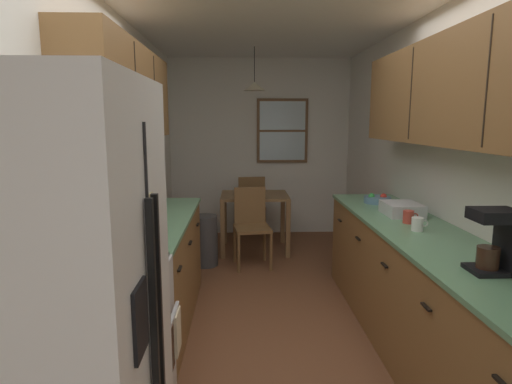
{
  "coord_description": "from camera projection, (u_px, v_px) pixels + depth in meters",
  "views": [
    {
      "loc": [
        -0.28,
        -2.65,
        1.67
      ],
      "look_at": [
        -0.14,
        1.15,
        1.03
      ],
      "focal_mm": 29.95,
      "sensor_mm": 36.0,
      "label": 1
    }
  ],
  "objects": [
    {
      "name": "ground_plane",
      "position": [
        272.0,
        306.0,
        3.88
      ],
      "size": [
        12.0,
        12.0,
        0.0
      ],
      "primitive_type": "plane",
      "color": "brown"
    },
    {
      "name": "wall_left",
      "position": [
        115.0,
        167.0,
        3.62
      ],
      "size": [
        0.1,
        9.0,
        2.55
      ],
      "primitive_type": "cube",
      "color": "white",
      "rests_on": "ground"
    },
    {
      "name": "wall_right",
      "position": [
        428.0,
        166.0,
        3.72
      ],
      "size": [
        0.1,
        9.0,
        2.55
      ],
      "primitive_type": "cube",
      "color": "white",
      "rests_on": "ground"
    },
    {
      "name": "wall_back",
      "position": [
        260.0,
        148.0,
        6.28
      ],
      "size": [
        4.4,
        0.1,
        2.55
      ],
      "primitive_type": "cube",
      "color": "white",
      "rests_on": "ground"
    },
    {
      "name": "ceiling_slab",
      "position": [
        274.0,
        5.0,
        3.45
      ],
      "size": [
        4.4,
        9.0,
        0.08
      ],
      "primitive_type": "cube",
      "color": "white"
    },
    {
      "name": "refrigerator",
      "position": [
        46.0,
        349.0,
        1.44
      ],
      "size": [
        0.74,
        0.75,
        1.81
      ],
      "color": "white",
      "rests_on": "ground"
    },
    {
      "name": "stove_range",
      "position": [
        105.0,
        353.0,
        2.22
      ],
      "size": [
        0.66,
        0.64,
        1.1
      ],
      "color": "silver",
      "rests_on": "ground"
    },
    {
      "name": "microwave_over_range",
      "position": [
        66.0,
        120.0,
        2.02
      ],
      "size": [
        0.39,
        0.63,
        0.32
      ],
      "color": "white"
    },
    {
      "name": "counter_left",
      "position": [
        152.0,
        273.0,
        3.45
      ],
      "size": [
        0.64,
        1.84,
        0.9
      ],
      "color": "brown",
      "rests_on": "ground"
    },
    {
      "name": "upper_cabinets_left",
      "position": [
        124.0,
        93.0,
        3.16
      ],
      "size": [
        0.33,
        1.92,
        0.68
      ],
      "color": "brown"
    },
    {
      "name": "counter_right",
      "position": [
        427.0,
        299.0,
        2.94
      ],
      "size": [
        0.64,
        3.31,
        0.9
      ],
      "color": "brown",
      "rests_on": "ground"
    },
    {
      "name": "upper_cabinets_right",
      "position": [
        468.0,
        89.0,
        2.66
      ],
      "size": [
        0.33,
        2.99,
        0.72
      ],
      "color": "brown"
    },
    {
      "name": "dining_table",
      "position": [
        255.0,
        204.0,
        5.47
      ],
      "size": [
        0.85,
        0.71,
        0.74
      ],
      "color": "brown",
      "rests_on": "ground"
    },
    {
      "name": "dining_chair_near",
      "position": [
        251.0,
        223.0,
        4.93
      ],
      "size": [
        0.45,
        0.45,
        0.9
      ],
      "color": "brown",
      "rests_on": "ground"
    },
    {
      "name": "dining_chair_far",
      "position": [
        251.0,
        204.0,
        6.04
      ],
      "size": [
        0.44,
        0.44,
        0.9
      ],
      "color": "brown",
      "rests_on": "ground"
    },
    {
      "name": "pendant_light",
      "position": [
        254.0,
        86.0,
        5.23
      ],
      "size": [
        0.27,
        0.27,
        0.52
      ],
      "color": "black"
    },
    {
      "name": "back_window",
      "position": [
        282.0,
        131.0,
        6.18
      ],
      "size": [
        0.74,
        0.05,
        0.92
      ],
      "color": "brown"
    },
    {
      "name": "trash_bin",
      "position": [
        205.0,
        241.0,
        4.94
      ],
      "size": [
        0.29,
        0.29,
        0.59
      ],
      "primitive_type": "cylinder",
      "color": "#3F3F42",
      "rests_on": "ground"
    },
    {
      "name": "storage_canister",
      "position": [
        126.0,
        231.0,
        2.67
      ],
      "size": [
        0.11,
        0.11,
        0.17
      ],
      "color": "red",
      "rests_on": "counter_left"
    },
    {
      "name": "dish_towel",
      "position": [
        178.0,
        332.0,
        2.39
      ],
      "size": [
        0.02,
        0.16,
        0.24
      ],
      "primitive_type": "cube",
      "color": "beige"
    },
    {
      "name": "coffee_maker",
      "position": [
        499.0,
        240.0,
        2.16
      ],
      "size": [
        0.22,
        0.18,
        0.33
      ],
      "color": "black",
      "rests_on": "counter_right"
    },
    {
      "name": "mug_by_coffeemaker",
      "position": [
        418.0,
        224.0,
        3.0
      ],
      "size": [
        0.12,
        0.08,
        0.1
      ],
      "color": "white",
      "rests_on": "counter_right"
    },
    {
      "name": "mug_spare",
      "position": [
        409.0,
        217.0,
        3.22
      ],
      "size": [
        0.12,
        0.08,
        0.1
      ],
      "color": "#BF3F33",
      "rests_on": "counter_right"
    },
    {
      "name": "fruit_bowl",
      "position": [
        377.0,
        199.0,
        4.02
      ],
      "size": [
        0.25,
        0.25,
        0.09
      ],
      "color": "#597F9E",
      "rests_on": "counter_right"
    },
    {
      "name": "dish_rack",
      "position": [
        402.0,
        209.0,
        3.5
      ],
      "size": [
        0.28,
        0.34,
        0.1
      ],
      "primitive_type": "cube",
      "color": "silver",
      "rests_on": "counter_right"
    }
  ]
}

